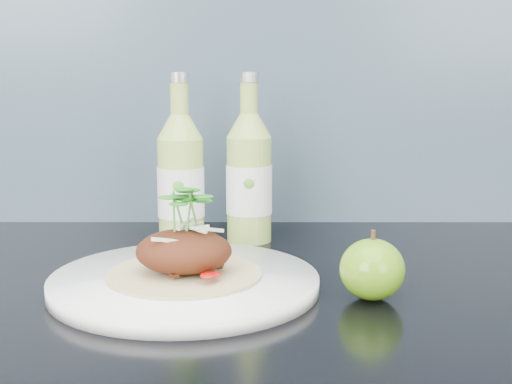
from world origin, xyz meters
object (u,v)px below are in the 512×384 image
(green_apple, at_px, (372,269))
(cider_bottle_right, at_px, (249,178))
(cider_bottle_left, at_px, (181,180))
(dinner_plate, at_px, (184,283))

(green_apple, distance_m, cider_bottle_right, 0.29)
(green_apple, xyz_separation_m, cider_bottle_right, (-0.13, 0.25, 0.06))
(green_apple, xyz_separation_m, cider_bottle_left, (-0.23, 0.23, 0.06))
(green_apple, bearing_deg, dinner_plate, 171.02)
(cider_bottle_left, bearing_deg, green_apple, -41.20)
(green_apple, relative_size, cider_bottle_left, 0.34)
(green_apple, bearing_deg, cider_bottle_right, 117.82)
(cider_bottle_right, bearing_deg, green_apple, -59.87)
(dinner_plate, bearing_deg, cider_bottle_right, 72.50)
(cider_bottle_right, bearing_deg, dinner_plate, -105.20)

